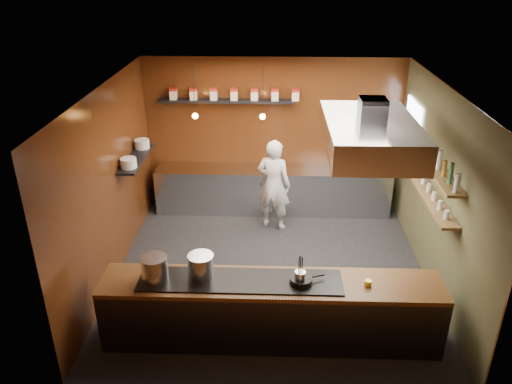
{
  "coord_description": "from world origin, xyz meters",
  "views": [
    {
      "loc": [
        -0.01,
        -6.85,
        4.69
      ],
      "look_at": [
        -0.27,
        0.4,
        1.24
      ],
      "focal_mm": 35.0,
      "sensor_mm": 36.0,
      "label": 1
    }
  ],
  "objects_px": {
    "stockpot_large": "(155,269)",
    "extractor_hood": "(370,134)",
    "espresso_machine": "(367,161)",
    "stockpot_small": "(201,266)",
    "chef": "(274,185)"
  },
  "relations": [
    {
      "from": "extractor_hood",
      "to": "stockpot_large",
      "type": "relative_size",
      "value": 5.85
    },
    {
      "from": "stockpot_large",
      "to": "stockpot_small",
      "type": "relative_size",
      "value": 1.02
    },
    {
      "from": "stockpot_large",
      "to": "chef",
      "type": "height_order",
      "value": "chef"
    },
    {
      "from": "stockpot_large",
      "to": "chef",
      "type": "xyz_separation_m",
      "value": [
        1.5,
        3.11,
        -0.23
      ]
    },
    {
      "from": "stockpot_large",
      "to": "extractor_hood",
      "type": "bearing_deg",
      "value": 23.82
    },
    {
      "from": "espresso_machine",
      "to": "chef",
      "type": "distance_m",
      "value": 1.91
    },
    {
      "from": "extractor_hood",
      "to": "espresso_machine",
      "type": "xyz_separation_m",
      "value": [
        0.51,
        2.5,
        -1.39
      ]
    },
    {
      "from": "espresso_machine",
      "to": "chef",
      "type": "xyz_separation_m",
      "value": [
        -1.8,
        -0.62,
        -0.24
      ]
    },
    {
      "from": "stockpot_large",
      "to": "stockpot_small",
      "type": "xyz_separation_m",
      "value": [
        0.58,
        0.09,
        -0.01
      ]
    },
    {
      "from": "espresso_machine",
      "to": "stockpot_large",
      "type": "bearing_deg",
      "value": -146.56
    },
    {
      "from": "stockpot_large",
      "to": "chef",
      "type": "distance_m",
      "value": 3.46
    },
    {
      "from": "chef",
      "to": "espresso_machine",
      "type": "bearing_deg",
      "value": -142.1
    },
    {
      "from": "extractor_hood",
      "to": "stockpot_small",
      "type": "height_order",
      "value": "extractor_hood"
    },
    {
      "from": "extractor_hood",
      "to": "chef",
      "type": "distance_m",
      "value": 2.8
    },
    {
      "from": "extractor_hood",
      "to": "stockpot_large",
      "type": "distance_m",
      "value": 3.35
    }
  ]
}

